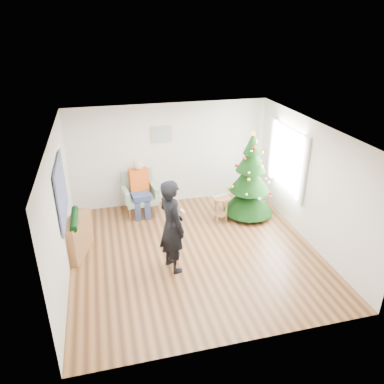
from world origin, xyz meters
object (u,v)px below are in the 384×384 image
object	(u,v)px
christmas_tree	(250,179)
standing_man	(172,226)
armchair	(140,198)
console	(77,237)
stool	(221,209)

from	to	relation	value
christmas_tree	standing_man	size ratio (longest dim) A/B	1.17
armchair	console	distance (m)	2.09
christmas_tree	standing_man	distance (m)	2.78
stool	standing_man	world-z (taller)	standing_man
standing_man	console	size ratio (longest dim) A/B	1.86
stool	christmas_tree	bearing A→B (deg)	10.04
christmas_tree	armchair	xyz separation A→B (m)	(-2.55, 0.79, -0.59)
stool	armchair	size ratio (longest dim) A/B	0.62
armchair	standing_man	distance (m)	2.53
stool	armchair	world-z (taller)	armchair
armchair	standing_man	world-z (taller)	standing_man
stool	armchair	distance (m)	2.02
console	armchair	bearing A→B (deg)	64.48
armchair	christmas_tree	bearing A→B (deg)	-22.91
christmas_tree	armchair	world-z (taller)	christmas_tree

